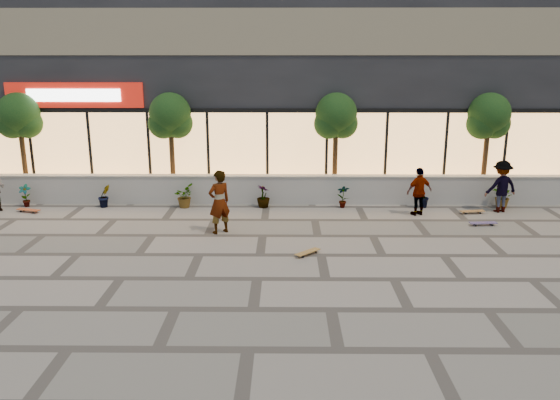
{
  "coord_description": "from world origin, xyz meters",
  "views": [
    {
      "loc": [
        0.66,
        -12.09,
        5.09
      ],
      "look_at": [
        0.52,
        2.48,
        1.3
      ],
      "focal_mm": 35.0,
      "sensor_mm": 36.0,
      "label": 1
    }
  ],
  "objects_px": {
    "skateboard_left": "(28,210)",
    "skater_right_near": "(419,192)",
    "tree_mideast": "(336,119)",
    "skater_center": "(219,202)",
    "skateboard_right_far": "(483,223)",
    "skater_right_far": "(501,186)",
    "tree_west": "(19,118)",
    "skateboard_center": "(308,252)",
    "tree_east": "(489,119)",
    "skateboard_right_near": "(472,211)",
    "tree_midwest": "(170,118)"
  },
  "relations": [
    {
      "from": "tree_midwest",
      "to": "skater_right_far",
      "type": "bearing_deg",
      "value": -8.51
    },
    {
      "from": "skater_center",
      "to": "skateboard_center",
      "type": "relative_size",
      "value": 2.64
    },
    {
      "from": "skater_right_far",
      "to": "skateboard_center",
      "type": "relative_size",
      "value": 2.43
    },
    {
      "from": "skater_right_near",
      "to": "skateboard_left",
      "type": "relative_size",
      "value": 1.85
    },
    {
      "from": "skateboard_right_far",
      "to": "tree_midwest",
      "type": "bearing_deg",
      "value": 157.76
    },
    {
      "from": "tree_west",
      "to": "skateboard_left",
      "type": "bearing_deg",
      "value": -65.36
    },
    {
      "from": "skateboard_right_near",
      "to": "tree_east",
      "type": "bearing_deg",
      "value": 55.54
    },
    {
      "from": "skater_center",
      "to": "skateboard_right_far",
      "type": "distance_m",
      "value": 8.27
    },
    {
      "from": "tree_east",
      "to": "skater_right_far",
      "type": "bearing_deg",
      "value": -89.95
    },
    {
      "from": "tree_east",
      "to": "skater_center",
      "type": "height_order",
      "value": "tree_east"
    },
    {
      "from": "tree_mideast",
      "to": "skater_right_near",
      "type": "height_order",
      "value": "tree_mideast"
    },
    {
      "from": "skateboard_left",
      "to": "tree_west",
      "type": "bearing_deg",
      "value": 132.07
    },
    {
      "from": "tree_mideast",
      "to": "skater_center",
      "type": "distance_m",
      "value": 5.98
    },
    {
      "from": "skateboard_right_far",
      "to": "skateboard_left",
      "type": "bearing_deg",
      "value": 170.37
    },
    {
      "from": "skater_right_far",
      "to": "skateboard_right_near",
      "type": "xyz_separation_m",
      "value": [
        -1.0,
        -0.27,
        -0.8
      ]
    },
    {
      "from": "skater_right_near",
      "to": "tree_east",
      "type": "bearing_deg",
      "value": -164.82
    },
    {
      "from": "tree_mideast",
      "to": "skater_center",
      "type": "height_order",
      "value": "tree_mideast"
    },
    {
      "from": "tree_midwest",
      "to": "skateboard_left",
      "type": "bearing_deg",
      "value": -156.82
    },
    {
      "from": "skater_right_far",
      "to": "skateboard_center",
      "type": "bearing_deg",
      "value": 18.27
    },
    {
      "from": "tree_west",
      "to": "skater_center",
      "type": "xyz_separation_m",
      "value": [
        7.71,
        -4.16,
        -2.03
      ]
    },
    {
      "from": "tree_east",
      "to": "skater_right_near",
      "type": "height_order",
      "value": "tree_east"
    },
    {
      "from": "tree_mideast",
      "to": "skateboard_left",
      "type": "distance_m",
      "value": 11.16
    },
    {
      "from": "tree_east",
      "to": "skateboard_right_near",
      "type": "xyz_separation_m",
      "value": [
        -1.0,
        -1.99,
        -2.9
      ]
    },
    {
      "from": "tree_east",
      "to": "skateboard_right_far",
      "type": "distance_m",
      "value": 4.57
    },
    {
      "from": "skateboard_right_far",
      "to": "skater_right_far",
      "type": "bearing_deg",
      "value": 51.5
    },
    {
      "from": "skateboard_left",
      "to": "skater_right_near",
      "type": "bearing_deg",
      "value": 16.58
    },
    {
      "from": "skater_right_near",
      "to": "skateboard_right_near",
      "type": "distance_m",
      "value": 2.02
    },
    {
      "from": "tree_west",
      "to": "skateboard_right_far",
      "type": "xyz_separation_m",
      "value": [
        15.89,
        -3.36,
        -2.9
      ]
    },
    {
      "from": "tree_east",
      "to": "skater_right_near",
      "type": "xyz_separation_m",
      "value": [
        -2.88,
        -2.16,
        -2.18
      ]
    },
    {
      "from": "tree_west",
      "to": "skater_right_near",
      "type": "height_order",
      "value": "tree_west"
    },
    {
      "from": "tree_west",
      "to": "tree_east",
      "type": "bearing_deg",
      "value": 0.0
    },
    {
      "from": "skateboard_center",
      "to": "skateboard_left",
      "type": "distance_m",
      "value": 10.22
    },
    {
      "from": "tree_mideast",
      "to": "skater_right_far",
      "type": "distance_m",
      "value": 6.14
    },
    {
      "from": "skater_right_far",
      "to": "tree_west",
      "type": "bearing_deg",
      "value": -20.27
    },
    {
      "from": "skateboard_right_near",
      "to": "skateboard_center",
      "type": "bearing_deg",
      "value": -152.48
    },
    {
      "from": "skateboard_left",
      "to": "skateboard_right_far",
      "type": "bearing_deg",
      "value": 12.14
    },
    {
      "from": "tree_east",
      "to": "tree_mideast",
      "type": "bearing_deg",
      "value": 180.0
    },
    {
      "from": "skater_right_near",
      "to": "skateboard_left",
      "type": "bearing_deg",
      "value": -22.64
    },
    {
      "from": "tree_east",
      "to": "skater_right_near",
      "type": "relative_size",
      "value": 2.43
    },
    {
      "from": "skater_center",
      "to": "skateboard_right_far",
      "type": "xyz_separation_m",
      "value": [
        8.19,
        0.8,
        -0.87
      ]
    },
    {
      "from": "skater_right_near",
      "to": "tree_mideast",
      "type": "bearing_deg",
      "value": -61.32
    },
    {
      "from": "skater_right_near",
      "to": "skater_right_far",
      "type": "relative_size",
      "value": 0.91
    },
    {
      "from": "tree_mideast",
      "to": "skateboard_right_far",
      "type": "bearing_deg",
      "value": -37.37
    },
    {
      "from": "tree_midwest",
      "to": "skateboard_center",
      "type": "height_order",
      "value": "tree_midwest"
    },
    {
      "from": "skater_center",
      "to": "skateboard_left",
      "type": "height_order",
      "value": "skater_center"
    },
    {
      "from": "skateboard_center",
      "to": "skater_center",
      "type": "bearing_deg",
      "value": 99.13
    },
    {
      "from": "skateboard_left",
      "to": "skateboard_right_far",
      "type": "xyz_separation_m",
      "value": [
        14.99,
        -1.39,
        0.0
      ]
    },
    {
      "from": "tree_west",
      "to": "skateboard_right_near",
      "type": "distance_m",
      "value": 16.38
    },
    {
      "from": "tree_mideast",
      "to": "tree_midwest",
      "type": "bearing_deg",
      "value": 180.0
    },
    {
      "from": "skater_right_far",
      "to": "skateboard_center",
      "type": "height_order",
      "value": "skater_right_far"
    }
  ]
}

